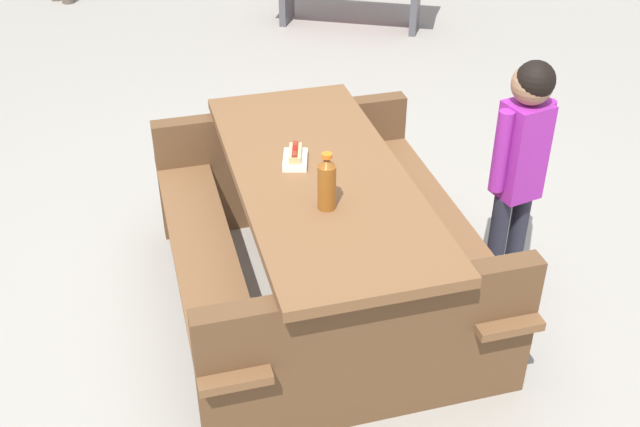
# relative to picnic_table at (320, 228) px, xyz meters

# --- Properties ---
(ground_plane) EXTENTS (30.00, 30.00, 0.00)m
(ground_plane) POSITION_rel_picnic_table_xyz_m (0.00, 0.00, -0.44)
(ground_plane) COLOR gray
(ground_plane) RESTS_ON ground
(picnic_table) EXTENTS (1.95, 1.60, 0.75)m
(picnic_table) POSITION_rel_picnic_table_xyz_m (0.00, 0.00, 0.00)
(picnic_table) COLOR brown
(picnic_table) RESTS_ON ground
(soda_bottle) EXTENTS (0.08, 0.08, 0.26)m
(soda_bottle) POSITION_rel_picnic_table_xyz_m (-0.29, 0.02, 0.43)
(soda_bottle) COLOR brown
(soda_bottle) RESTS_ON picnic_table
(hotdog_tray) EXTENTS (0.20, 0.14, 0.08)m
(hotdog_tray) POSITION_rel_picnic_table_xyz_m (0.10, 0.10, 0.34)
(hotdog_tray) COLOR white
(hotdog_tray) RESTS_ON picnic_table
(child_in_coat) EXTENTS (0.22, 0.30, 1.24)m
(child_in_coat) POSITION_rel_picnic_table_xyz_m (-0.03, -0.94, 0.35)
(child_in_coat) COLOR #262633
(child_in_coat) RESTS_ON ground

